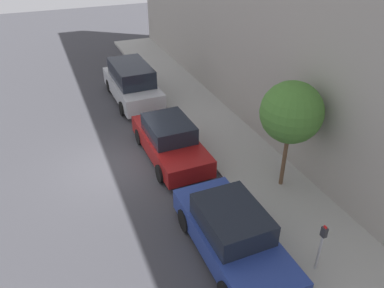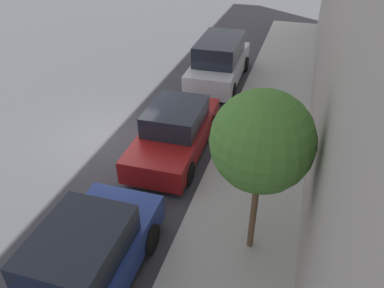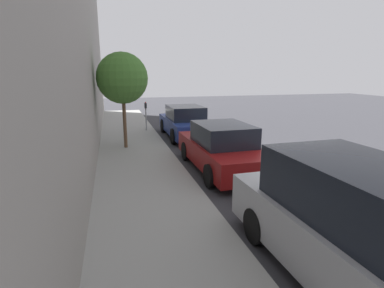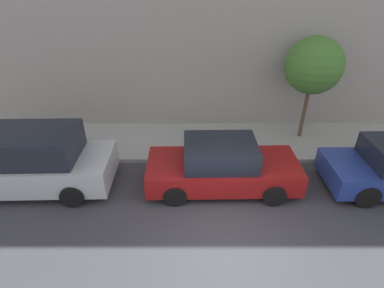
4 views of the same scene
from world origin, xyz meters
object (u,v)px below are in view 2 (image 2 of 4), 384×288
object	(u,v)px
parked_minivan_third	(219,61)
street_tree	(262,142)
parked_sedan_nearest	(81,267)
parked_sedan_second	(175,131)

from	to	relation	value
parked_minivan_third	street_tree	distance (m)	9.76
parked_sedan_nearest	parked_sedan_second	bearing A→B (deg)	89.19
parked_sedan_nearest	street_tree	xyz separation A→B (m)	(2.99, 2.04, 2.19)
parked_sedan_nearest	street_tree	bearing A→B (deg)	34.34
parked_minivan_third	street_tree	bearing A→B (deg)	-72.25
parked_sedan_nearest	street_tree	size ratio (longest dim) A/B	1.20
parked_sedan_second	street_tree	size ratio (longest dim) A/B	1.20
parked_sedan_second	parked_minivan_third	bearing A→B (deg)	89.95
parked_sedan_second	parked_sedan_nearest	bearing A→B (deg)	-90.81
parked_sedan_second	street_tree	distance (m)	4.93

